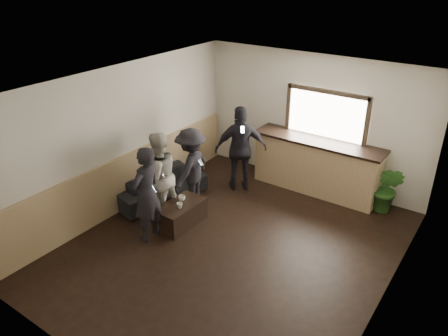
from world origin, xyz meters
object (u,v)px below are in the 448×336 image
Objects in this scene: person_b at (158,176)px; person_a at (147,194)px; potted_plant at (388,189)px; coffee_table at (180,214)px; cup_b at (180,205)px; person_c at (191,168)px; bar_counter at (317,162)px; cup_a at (182,198)px; person_d at (241,149)px; sofa at (161,187)px.

person_a is at bearing 40.92° from person_b.
potted_plant is at bearing 134.05° from person_a.
person_a is at bearing -105.40° from coffee_table.
person_c is at bearing 114.24° from cup_b.
bar_counter is at bearing 63.11° from cup_b.
potted_plant is 0.61× the size of person_c.
cup_a is at bearing 114.01° from coffee_table.
bar_counter is 3.69m from person_a.
cup_b is 1.96m from person_d.
person_b reaches higher than person_c.
cup_a is 3.92m from potted_plant.
coffee_table is at bearing 129.68° from cup_b.
coffee_table is at bearing -65.99° from cup_a.
person_d is (0.06, 1.91, 0.44)m from cup_b.
person_b is 0.72m from person_c.
bar_counter is at bearing 157.73° from person_b.
coffee_table is 7.50× the size of cup_a.
person_b reaches higher than coffee_table.
person_a is 1.31m from person_c.
coffee_table is 3.97m from potted_plant.
cup_a is (0.88, -0.38, 0.20)m from sofa.
sofa is 1.82m from person_d.
person_a is 1.01× the size of person_b.
bar_counter is at bearing 178.24° from potted_plant.
potted_plant is (3.92, 2.11, 0.22)m from sofa.
bar_counter is 2.97m from cup_a.
person_d is (-2.83, -0.80, 0.42)m from potted_plant.
person_b is at bearing 30.77° from person_d.
person_d is (0.32, 2.44, 0.05)m from person_a.
person_c is (0.68, 0.17, 0.54)m from sofa.
potted_plant is at bearing 43.16° from cup_b.
coffee_table is (-1.48, -2.65, -0.43)m from bar_counter.
person_b reaches higher than cup_b.
potted_plant is (1.49, -0.05, -0.14)m from bar_counter.
bar_counter is 1.58× the size of person_b.
person_c is 1.21m from person_d.
person_b reaches higher than potted_plant.
cup_a is at bearing 43.26° from person_d.
person_b is (0.45, -0.51, 0.58)m from sofa.
person_d is at bearing 85.30° from coffee_table.
cup_a is 0.07× the size of person_d.
person_c is at bearing 30.12° from person_d.
person_c is (-0.26, 0.67, 0.60)m from coffee_table.
bar_counter is 1.61m from person_d.
bar_counter is 25.20× the size of cup_b.
sofa is 14.81× the size of cup_a.
sofa is 1.16× the size of person_c.
cup_a is 0.27m from cup_b.
bar_counter is at bearing -34.83° from sofa.
sofa is 1.98× the size of coffee_table.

